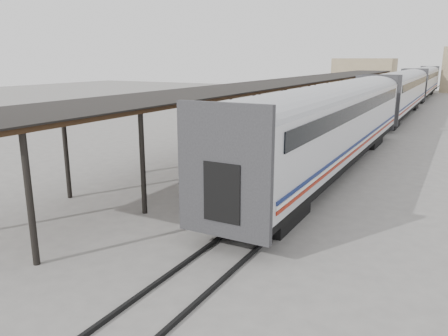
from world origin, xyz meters
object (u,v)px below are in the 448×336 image
baggage_cart (210,189)px  porter (207,169)px  pedestrian (265,137)px  luggage_tug (274,133)px

baggage_cart → porter: porter is taller
baggage_cart → pedestrian: bearing=85.8°
baggage_cart → luggage_tug: (-3.11, 14.45, -0.03)m
pedestrian → luggage_tug: bearing=-97.8°
pedestrian → baggage_cart: bearing=81.4°
porter → baggage_cart: bearing=30.1°
luggage_tug → pedestrian: pedestrian is taller
luggage_tug → pedestrian: (0.73, -3.23, 0.29)m
luggage_tug → porter: porter is taller
baggage_cart → pedestrian: (-2.37, 11.22, 0.27)m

